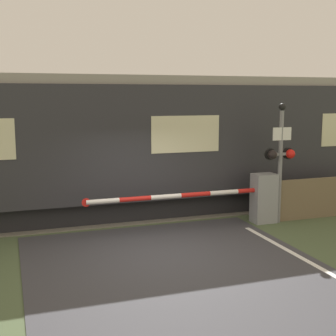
# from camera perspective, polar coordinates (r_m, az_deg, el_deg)

# --- Properties ---
(ground_plane) EXTENTS (80.00, 80.00, 0.00)m
(ground_plane) POSITION_cam_1_polar(r_m,az_deg,el_deg) (10.10, -0.90, -10.24)
(ground_plane) COLOR #475638
(track_bed) EXTENTS (36.00, 3.20, 0.13)m
(track_bed) POSITION_cam_1_polar(r_m,az_deg,el_deg) (13.62, -5.90, -5.13)
(track_bed) COLOR #666056
(track_bed) RESTS_ON ground_plane
(train) EXTENTS (18.73, 3.16, 3.81)m
(train) POSITION_cam_1_polar(r_m,az_deg,el_deg) (13.67, -0.22, 3.18)
(train) COLOR black
(train) RESTS_ON ground_plane
(crossing_barrier) EXTENTS (5.03, 0.44, 1.29)m
(crossing_barrier) POSITION_cam_1_polar(r_m,az_deg,el_deg) (12.32, 10.27, -3.58)
(crossing_barrier) COLOR gray
(crossing_barrier) RESTS_ON ground_plane
(signal_post) EXTENTS (0.83, 0.26, 3.11)m
(signal_post) POSITION_cam_1_polar(r_m,az_deg,el_deg) (12.36, 13.57, 1.49)
(signal_post) COLOR gray
(signal_post) RESTS_ON ground_plane
(roadside_fence) EXTENTS (3.39, 0.06, 1.10)m
(roadside_fence) POSITION_cam_1_polar(r_m,az_deg,el_deg) (13.43, 18.33, -3.44)
(roadside_fence) COLOR #726047
(roadside_fence) RESTS_ON ground_plane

